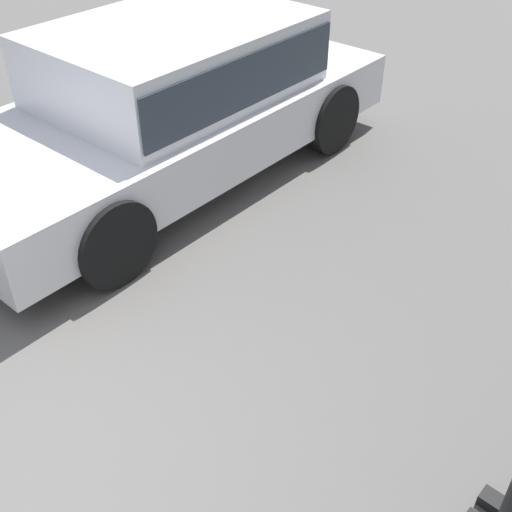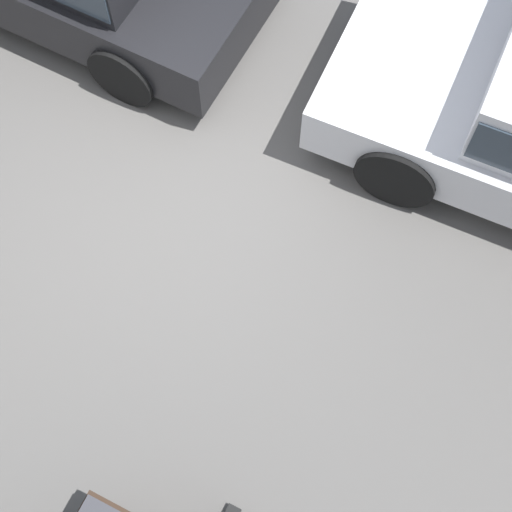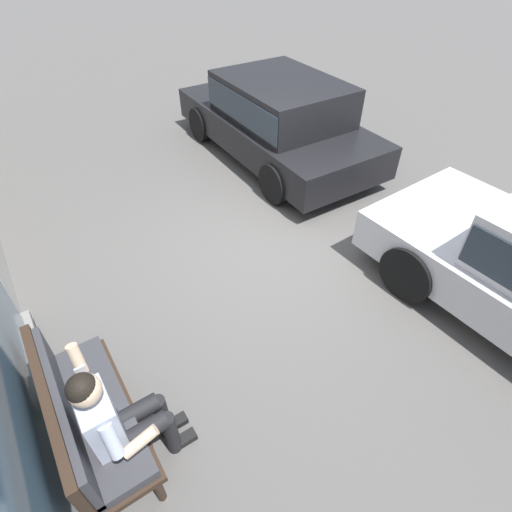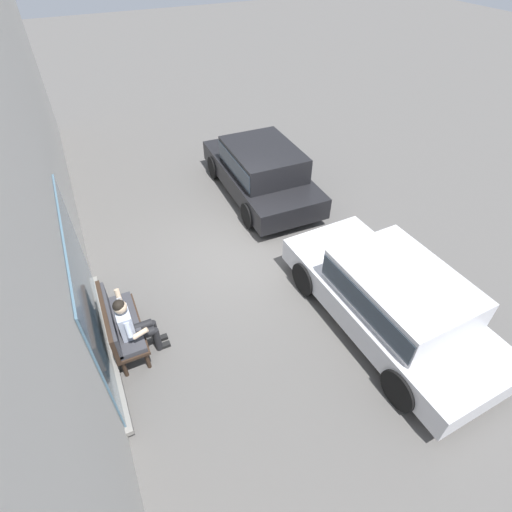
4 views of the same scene
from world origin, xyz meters
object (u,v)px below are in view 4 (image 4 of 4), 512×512
Objects in this scene: bench at (118,323)px; parked_car_mid at (261,169)px; parked_car_near at (394,297)px; person_on_phone at (133,325)px.

parked_car_mid reaches higher than bench.
parked_car_near is 5.17m from parked_car_mid.
person_on_phone is at bearing 131.99° from parked_car_mid.
parked_car_mid is (3.80, -4.22, 0.05)m from person_on_phone.
bench is at bearing 70.40° from parked_car_near.
parked_car_mid is at bearing 1.63° from parked_car_near.
parked_car_mid is at bearing -48.01° from person_on_phone.
bench is 5.68m from parked_car_mid.
parked_car_mid reaches higher than parked_car_near.
bench is 4.88m from parked_car_near.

